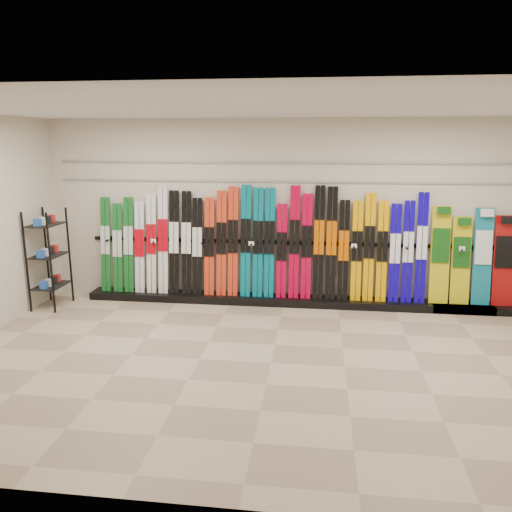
# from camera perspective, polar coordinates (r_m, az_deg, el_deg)

# --- Properties ---
(floor) EXTENTS (8.00, 8.00, 0.00)m
(floor) POSITION_cam_1_polar(r_m,az_deg,el_deg) (6.21, 1.71, -12.11)
(floor) COLOR gray
(floor) RESTS_ON ground
(back_wall) EXTENTS (8.00, 0.00, 8.00)m
(back_wall) POSITION_cam_1_polar(r_m,az_deg,el_deg) (8.20, 3.45, 5.01)
(back_wall) COLOR beige
(back_wall) RESTS_ON floor
(ceiling) EXTENTS (8.00, 8.00, 0.00)m
(ceiling) POSITION_cam_1_polar(r_m,az_deg,el_deg) (5.64, 1.93, 16.69)
(ceiling) COLOR silver
(ceiling) RESTS_ON back_wall
(ski_rack_base) EXTENTS (8.00, 0.40, 0.12)m
(ski_rack_base) POSITION_cam_1_polar(r_m,az_deg,el_deg) (8.30, 4.77, -5.14)
(ski_rack_base) COLOR black
(ski_rack_base) RESTS_ON floor
(skis) EXTENTS (5.38, 0.24, 1.83)m
(skis) POSITION_cam_1_polar(r_m,az_deg,el_deg) (8.17, 0.28, 1.18)
(skis) COLOR #125E20
(skis) RESTS_ON ski_rack_base
(snowboards) EXTENTS (1.58, 0.24, 1.53)m
(snowboards) POSITION_cam_1_polar(r_m,az_deg,el_deg) (8.55, 24.48, -0.25)
(snowboards) COLOR gold
(snowboards) RESTS_ON ski_rack_base
(accessory_rack) EXTENTS (0.40, 0.60, 1.59)m
(accessory_rack) POSITION_cam_1_polar(r_m,az_deg,el_deg) (8.66, -22.61, -0.30)
(accessory_rack) COLOR black
(accessory_rack) RESTS_ON floor
(slatwall_rail_0) EXTENTS (7.60, 0.02, 0.03)m
(slatwall_rail_0) POSITION_cam_1_polar(r_m,az_deg,el_deg) (8.12, 3.49, 8.48)
(slatwall_rail_0) COLOR gray
(slatwall_rail_0) RESTS_ON back_wall
(slatwall_rail_1) EXTENTS (7.60, 0.02, 0.03)m
(slatwall_rail_1) POSITION_cam_1_polar(r_m,az_deg,el_deg) (8.11, 3.52, 10.60)
(slatwall_rail_1) COLOR gray
(slatwall_rail_1) RESTS_ON back_wall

